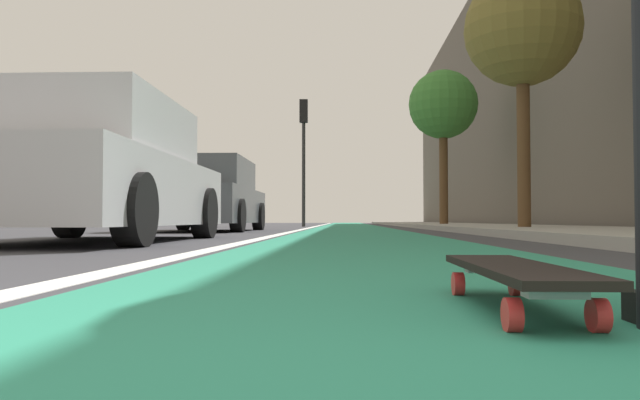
# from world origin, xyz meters

# --- Properties ---
(ground_plane) EXTENTS (80.00, 80.00, 0.00)m
(ground_plane) POSITION_xyz_m (10.00, 0.00, 0.00)
(ground_plane) COLOR #38383D
(bike_lane_paint) EXTENTS (56.00, 2.15, 0.00)m
(bike_lane_paint) POSITION_xyz_m (24.00, 0.00, 0.00)
(bike_lane_paint) COLOR #288466
(bike_lane_paint) RESTS_ON ground
(lane_stripe_white) EXTENTS (52.00, 0.16, 0.01)m
(lane_stripe_white) POSITION_xyz_m (20.00, 1.22, 0.00)
(lane_stripe_white) COLOR silver
(lane_stripe_white) RESTS_ON ground
(sidewalk_curb) EXTENTS (52.00, 3.20, 0.11)m
(sidewalk_curb) POSITION_xyz_m (18.00, -3.37, 0.05)
(sidewalk_curb) COLOR #9E9B93
(sidewalk_curb) RESTS_ON ground
(building_facade) EXTENTS (40.00, 1.20, 9.87)m
(building_facade) POSITION_xyz_m (22.00, -5.81, 4.94)
(building_facade) COLOR #5F574E
(building_facade) RESTS_ON ground
(skateboard) EXTENTS (0.84, 0.20, 0.11)m
(skateboard) POSITION_xyz_m (1.19, -0.21, 0.09)
(skateboard) COLOR red
(skateboard) RESTS_ON ground
(parked_car_near) EXTENTS (4.16, 1.95, 1.47)m
(parked_car_near) POSITION_xyz_m (5.94, 2.82, 0.70)
(parked_car_near) COLOR #B7B7BC
(parked_car_near) RESTS_ON ground
(parked_car_mid) EXTENTS (4.34, 1.96, 1.47)m
(parked_car_mid) POSITION_xyz_m (12.17, 3.03, 0.70)
(parked_car_mid) COLOR #4C5156
(parked_car_mid) RESTS_ON ground
(traffic_light) EXTENTS (0.33, 0.28, 4.43)m
(traffic_light) POSITION_xyz_m (20.92, 1.62, 3.05)
(traffic_light) COLOR #2D2D2D
(traffic_light) RESTS_ON ground
(street_tree_mid) EXTENTS (2.05, 2.05, 4.67)m
(street_tree_mid) POSITION_xyz_m (10.61, -2.97, 3.60)
(street_tree_mid) COLOR brown
(street_tree_mid) RESTS_ON ground
(street_tree_far) EXTENTS (2.20, 2.20, 5.04)m
(street_tree_far) POSITION_xyz_m (19.39, -2.97, 3.89)
(street_tree_far) COLOR brown
(street_tree_far) RESTS_ON ground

